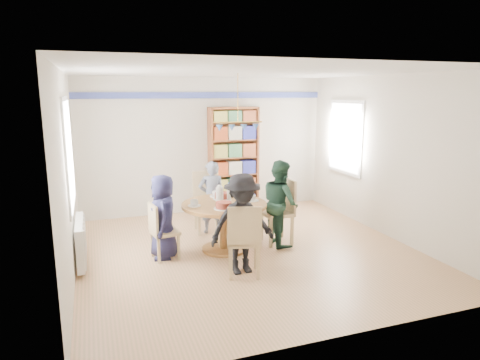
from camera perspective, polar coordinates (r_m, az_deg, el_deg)
name	(u,v)px	position (r m, az deg, el deg)	size (l,w,h in m)	color
ground	(249,251)	(6.69, 1.15, -9.51)	(5.00, 5.00, 0.00)	tan
room_shell	(216,140)	(7.02, -3.28, 5.38)	(5.00, 5.00, 5.00)	white
radiator	(81,241)	(6.49, -20.47, -7.68)	(0.12, 1.00, 0.60)	silver
dining_table	(224,215)	(6.59, -2.11, -4.74)	(1.30, 1.30, 0.75)	olive
chair_left	(160,229)	(6.36, -10.61, -6.41)	(0.43, 0.43, 0.84)	tan
chair_right	(282,208)	(6.97, 5.59, -3.72)	(0.47, 0.47, 1.04)	tan
chair_far	(207,198)	(7.55, -4.44, -2.46)	(0.50, 0.50, 1.05)	tan
chair_near	(244,238)	(5.65, 0.55, -7.68)	(0.54, 0.54, 0.99)	tan
person_left	(163,217)	(6.38, -10.20, -4.82)	(0.61, 0.40, 1.25)	#1B1B3B
person_right	(280,203)	(6.84, 5.39, -3.03)	(0.67, 0.52, 1.37)	#1B3628
person_far	(212,197)	(7.40, -3.79, -2.30)	(0.46, 0.30, 1.26)	gray
person_near	(242,224)	(5.74, 0.28, -5.89)	(0.88, 0.51, 1.37)	black
bookshelf	(234,160)	(8.73, -0.86, 2.64)	(1.01, 0.30, 2.12)	brown
tableware	(222,199)	(6.53, -2.40, -2.53)	(1.13, 1.13, 0.30)	white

